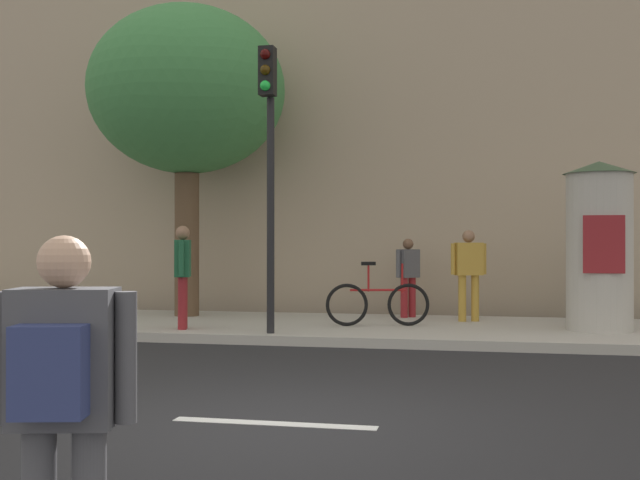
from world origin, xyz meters
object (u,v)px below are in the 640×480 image
Objects in this scene: street_tree at (187,92)px; bicycle_leaning at (378,303)px; poster_column at (599,245)px; traffic_light at (269,142)px; pedestrian_near_pole at (606,269)px; pedestrian_in_red_top at (469,267)px; pedestrian_in_dark_shirt at (183,269)px; pedestrian_tallest at (62,394)px; pedestrian_with_bag at (408,272)px.

bicycle_leaning is (3.88, -1.13, -3.95)m from street_tree.
street_tree reaches higher than bicycle_leaning.
poster_column is 1.58× the size of bicycle_leaning.
traffic_light is 0.74× the size of street_tree.
pedestrian_near_pole is 2.46m from pedestrian_in_red_top.
pedestrian_near_pole is (0.32, 1.55, -0.43)m from poster_column.
pedestrian_in_red_top is (4.55, 2.26, -0.01)m from pedestrian_in_dark_shirt.
traffic_light is 2.56× the size of bicycle_leaning.
pedestrian_tallest is 0.94× the size of pedestrian_in_dark_shirt.
pedestrian_in_dark_shirt is at bearing -153.61° from pedestrian_in_red_top.
pedestrian_in_red_top is (1.37, 11.55, 0.18)m from pedestrian_tallest.
street_tree reaches higher than pedestrian_in_dark_shirt.
pedestrian_in_dark_shirt is at bearing 108.94° from pedestrian_tallest.
pedestrian_in_dark_shirt is at bearing -158.58° from pedestrian_near_pole.
poster_column is (5.08, 1.57, -1.59)m from traffic_light.
traffic_light is 4.26m from pedestrian_with_bag.
pedestrian_tallest is at bearing -79.70° from traffic_light.
poster_column is at bearing 17.18° from traffic_light.
traffic_light is 2.56m from pedestrian_in_dark_shirt.
poster_column reaches higher than pedestrian_near_pole.
pedestrian_in_dark_shirt is at bearing -70.10° from street_tree.
pedestrian_in_dark_shirt is at bearing -169.92° from poster_column.
pedestrian_tallest is at bearing -107.46° from pedestrian_near_pole.
pedestrian_tallest is 1.06× the size of pedestrian_with_bag.
traffic_light is 6.56m from pedestrian_near_pole.
poster_column is 1.64m from pedestrian_near_pole.
bicycle_leaning is (3.06, 1.13, -0.59)m from pedestrian_in_dark_shirt.
poster_column is at bearing 10.08° from pedestrian_in_dark_shirt.
pedestrian_tallest is at bearing -71.06° from pedestrian_in_dark_shirt.
pedestrian_in_dark_shirt is at bearing -159.65° from bicycle_leaning.
pedestrian_tallest is 9.82m from pedestrian_in_dark_shirt.
pedestrian_with_bag reaches higher than pedestrian_tallest.
street_tree reaches higher than pedestrian_near_pole.
street_tree is 6.34m from pedestrian_in_red_top.
pedestrian_with_bag is (1.84, 3.20, -2.12)m from traffic_light.
pedestrian_in_dark_shirt is 0.98× the size of bicycle_leaning.
poster_column is at bearing -27.24° from pedestrian_in_red_top.
pedestrian_in_red_top is (-2.42, -0.47, 0.02)m from pedestrian_near_pole.
pedestrian_in_dark_shirt is 5.08m from pedestrian_in_red_top.
pedestrian_near_pole is at bearing 72.54° from pedestrian_tallest.
pedestrian_in_dark_shirt is (-1.57, 0.39, -1.99)m from traffic_light.
bicycle_leaning is (1.49, 1.52, -2.58)m from traffic_light.
poster_column is 1.61× the size of pedestrian_in_dark_shirt.
pedestrian_in_dark_shirt is 1.03× the size of pedestrian_in_red_top.
pedestrian_tallest reaches higher than bicycle_leaning.
street_tree is (-2.39, 2.65, 1.37)m from traffic_light.
traffic_light is 9.30m from pedestrian_tallest.
street_tree reaches higher than pedestrian_tallest.
street_tree is 5.65m from bicycle_leaning.
street_tree is at bearing 132.00° from traffic_light.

